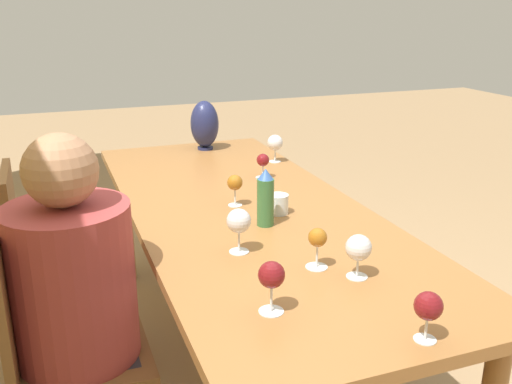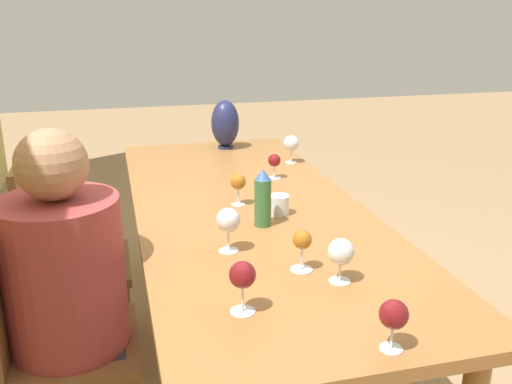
{
  "view_description": "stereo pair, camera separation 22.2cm",
  "coord_description": "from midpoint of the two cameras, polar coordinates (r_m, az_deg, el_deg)",
  "views": [
    {
      "loc": [
        -2.09,
        0.74,
        1.57
      ],
      "look_at": [
        -0.12,
        0.0,
        0.87
      ],
      "focal_mm": 40.0,
      "sensor_mm": 36.0,
      "label": 1
    },
    {
      "loc": [
        -2.16,
        0.53,
        1.57
      ],
      "look_at": [
        -0.12,
        0.0,
        0.87
      ],
      "focal_mm": 40.0,
      "sensor_mm": 36.0,
      "label": 2
    }
  ],
  "objects": [
    {
      "name": "person_near",
      "position": [
        1.98,
        -20.24,
        -10.78
      ],
      "size": [
        0.39,
        0.39,
        1.21
      ],
      "color": "#2D2D38",
      "rests_on": "ground_plane"
    },
    {
      "name": "vase",
      "position": [
        3.28,
        -7.11,
        6.7
      ],
      "size": [
        0.16,
        0.16,
        0.28
      ],
      "color": "#1E234C",
      "rests_on": "dining_table"
    },
    {
      "name": "water_bottle",
      "position": [
        2.12,
        -1.97,
        -0.66
      ],
      "size": [
        0.06,
        0.06,
        0.22
      ],
      "color": "#336638",
      "rests_on": "dining_table"
    },
    {
      "name": "wine_glass_7",
      "position": [
        2.99,
        -0.2,
        4.9
      ],
      "size": [
        0.08,
        0.08,
        0.15
      ],
      "color": "silver",
      "rests_on": "dining_table"
    },
    {
      "name": "wine_glass_0",
      "position": [
        2.72,
        -1.64,
        3.07
      ],
      "size": [
        0.07,
        0.07,
        0.12
      ],
      "color": "silver",
      "rests_on": "dining_table"
    },
    {
      "name": "wine_glass_5",
      "position": [
        1.9,
        -5.09,
        -3.04
      ],
      "size": [
        0.08,
        0.08,
        0.15
      ],
      "color": "silver",
      "rests_on": "dining_table"
    },
    {
      "name": "wine_glass_2",
      "position": [
        1.79,
        2.65,
        -4.84
      ],
      "size": [
        0.07,
        0.07,
        0.13
      ],
      "color": "silver",
      "rests_on": "dining_table"
    },
    {
      "name": "wine_glass_4",
      "position": [
        1.73,
        6.63,
        -5.7
      ],
      "size": [
        0.08,
        0.08,
        0.14
      ],
      "color": "silver",
      "rests_on": "dining_table"
    },
    {
      "name": "chair_near",
      "position": [
        2.05,
        -22.37,
        -14.26
      ],
      "size": [
        0.44,
        0.44,
        0.95
      ],
      "color": "brown",
      "rests_on": "ground_plane"
    },
    {
      "name": "ground_plane",
      "position": [
        2.72,
        -3.36,
        -16.98
      ],
      "size": [
        14.0,
        14.0,
        0.0
      ],
      "primitive_type": "plane",
      "color": "#937551"
    },
    {
      "name": "water_tumbler",
      "position": [
        2.26,
        -0.56,
        -1.26
      ],
      "size": [
        0.08,
        0.08,
        0.08
      ],
      "color": "silver",
      "rests_on": "dining_table"
    },
    {
      "name": "wine_glass_3",
      "position": [
        1.53,
        -2.62,
        -8.51
      ],
      "size": [
        0.07,
        0.07,
        0.15
      ],
      "color": "silver",
      "rests_on": "dining_table"
    },
    {
      "name": "dining_table",
      "position": [
        2.38,
        -3.67,
        -3.19
      ],
      "size": [
        2.33,
        0.92,
        0.77
      ],
      "color": "#936033",
      "rests_on": "ground_plane"
    },
    {
      "name": "wine_glass_6",
      "position": [
        2.34,
        -4.84,
        0.81
      ],
      "size": [
        0.06,
        0.06,
        0.13
      ],
      "color": "silver",
      "rests_on": "dining_table"
    },
    {
      "name": "chair_far",
      "position": [
        2.62,
        -22.16,
        -6.9
      ],
      "size": [
        0.44,
        0.44,
        0.95
      ],
      "color": "brown",
      "rests_on": "ground_plane"
    },
    {
      "name": "wine_glass_1",
      "position": [
        1.45,
        12.65,
        -11.27
      ],
      "size": [
        0.07,
        0.07,
        0.13
      ],
      "color": "silver",
      "rests_on": "dining_table"
    }
  ]
}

